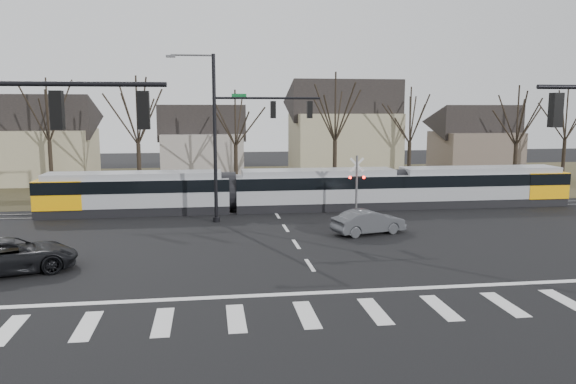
{
  "coord_description": "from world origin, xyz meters",
  "views": [
    {
      "loc": [
        -4.4,
        -22.0,
        6.93
      ],
      "look_at": [
        0.0,
        9.0,
        2.3
      ],
      "focal_mm": 35.0,
      "sensor_mm": 36.0,
      "label": 1
    }
  ],
  "objects": [
    {
      "name": "stop_line",
      "position": [
        0.0,
        -1.8,
        0.01
      ],
      "size": [
        28.0,
        0.35,
        0.01
      ],
      "primitive_type": "cube",
      "color": "silver",
      "rests_on": "ground"
    },
    {
      "name": "grass_verge",
      "position": [
        0.0,
        32.0,
        0.01
      ],
      "size": [
        140.0,
        28.0,
        0.01
      ],
      "primitive_type": "cube",
      "color": "#38331E",
      "rests_on": "ground"
    },
    {
      "name": "tree_row",
      "position": [
        2.0,
        26.0,
        5.0
      ],
      "size": [
        59.2,
        7.2,
        10.0
      ],
      "color": "black",
      "rests_on": "ground"
    },
    {
      "name": "sedan",
      "position": [
        4.41,
        7.88,
        0.68
      ],
      "size": [
        3.64,
        4.91,
        1.37
      ],
      "primitive_type": "imported",
      "rotation": [
        0.0,
        0.0,
        1.85
      ],
      "color": "#404146",
      "rests_on": "ground"
    },
    {
      "name": "house_a",
      "position": [
        -20.0,
        34.0,
        4.46
      ],
      "size": [
        9.72,
        8.64,
        8.6
      ],
      "color": "gray",
      "rests_on": "ground"
    },
    {
      "name": "signal_pole_far",
      "position": [
        -2.41,
        12.5,
        5.7
      ],
      "size": [
        9.28,
        0.44,
        10.2
      ],
      "color": "black",
      "rests_on": "ground"
    },
    {
      "name": "crosswalk",
      "position": [
        0.0,
        -4.0,
        0.01
      ],
      "size": [
        27.0,
        2.6,
        0.01
      ],
      "color": "silver",
      "rests_on": "ground"
    },
    {
      "name": "ground",
      "position": [
        0.0,
        0.0,
        0.0
      ],
      "size": [
        140.0,
        140.0,
        0.0
      ],
      "primitive_type": "plane",
      "color": "black"
    },
    {
      "name": "house_b",
      "position": [
        -5.0,
        36.0,
        3.97
      ],
      "size": [
        8.64,
        7.56,
        7.65
      ],
      "color": "gray",
      "rests_on": "ground"
    },
    {
      "name": "lane_dashes",
      "position": [
        0.0,
        16.0,
        0.01
      ],
      "size": [
        0.18,
        30.0,
        0.01
      ],
      "color": "silver",
      "rests_on": "ground"
    },
    {
      "name": "suv",
      "position": [
        -12.87,
        2.67,
        0.75
      ],
      "size": [
        5.75,
        6.91,
        1.5
      ],
      "primitive_type": "imported",
      "rotation": [
        0.0,
        0.0,
        1.89
      ],
      "color": "black",
      "rests_on": "ground"
    },
    {
      "name": "rail_crossing_signal",
      "position": [
        5.0,
        12.79,
        1.89
      ],
      "size": [
        1.08,
        0.36,
        4.0
      ],
      "color": "#59595B",
      "rests_on": "ground"
    },
    {
      "name": "rail_pair",
      "position": [
        0.0,
        15.8,
        0.03
      ],
      "size": [
        90.0,
        1.52,
        0.06
      ],
      "color": "#59595E",
      "rests_on": "ground"
    },
    {
      "name": "house_d",
      "position": [
        24.0,
        35.0,
        3.97
      ],
      "size": [
        8.64,
        7.56,
        7.65
      ],
      "color": "brown",
      "rests_on": "ground"
    },
    {
      "name": "house_c",
      "position": [
        9.0,
        33.0,
        5.23
      ],
      "size": [
        10.8,
        8.64,
        10.1
      ],
      "color": "gray",
      "rests_on": "ground"
    },
    {
      "name": "tram",
      "position": [
        2.94,
        16.0,
        1.52
      ],
      "size": [
        36.79,
        2.73,
        2.79
      ],
      "color": "gray",
      "rests_on": "ground"
    }
  ]
}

